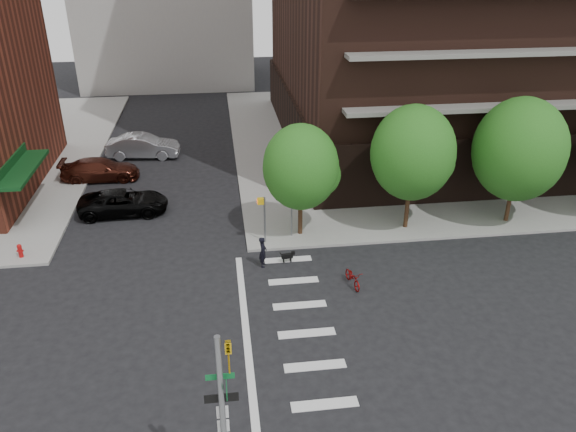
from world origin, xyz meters
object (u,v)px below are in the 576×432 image
(fire_hydrant, at_px, (20,250))
(scooter, at_px, (353,277))
(parked_car_silver, at_px, (143,146))
(parked_car_black, at_px, (123,202))
(parked_car_maroon, at_px, (100,170))
(dog_walker, at_px, (263,252))

(fire_hydrant, height_order, scooter, fire_hydrant)
(fire_hydrant, bearing_deg, parked_car_silver, 71.69)
(parked_car_black, distance_m, parked_car_maroon, 5.93)
(parked_car_silver, relative_size, scooter, 3.25)
(fire_hydrant, xyz_separation_m, parked_car_black, (4.53, 4.80, 0.16))
(fire_hydrant, bearing_deg, dog_walker, -10.30)
(parked_car_black, height_order, parked_car_silver, parked_car_silver)
(fire_hydrant, height_order, parked_car_silver, parked_car_silver)
(dog_walker, bearing_deg, scooter, -110.69)
(scooter, xyz_separation_m, dog_walker, (-4.04, 2.29, 0.38))
(parked_car_black, bearing_deg, parked_car_silver, -2.95)
(parked_car_black, xyz_separation_m, parked_car_maroon, (-2.23, 5.49, 0.03))
(scooter, height_order, dog_walker, dog_walker)
(parked_car_silver, height_order, scooter, parked_car_silver)
(parked_car_maroon, distance_m, scooter, 20.32)
(parked_car_silver, height_order, dog_walker, parked_car_silver)
(parked_car_maroon, xyz_separation_m, parked_car_silver, (2.45, 4.08, 0.12))
(parked_car_silver, bearing_deg, parked_car_maroon, 154.12)
(parked_car_maroon, bearing_deg, dog_walker, -142.20)
(scooter, distance_m, dog_walker, 4.65)
(parked_car_black, xyz_separation_m, dog_walker, (7.66, -7.01, 0.09))
(fire_hydrant, xyz_separation_m, parked_car_maroon, (2.30, 10.29, 0.19))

